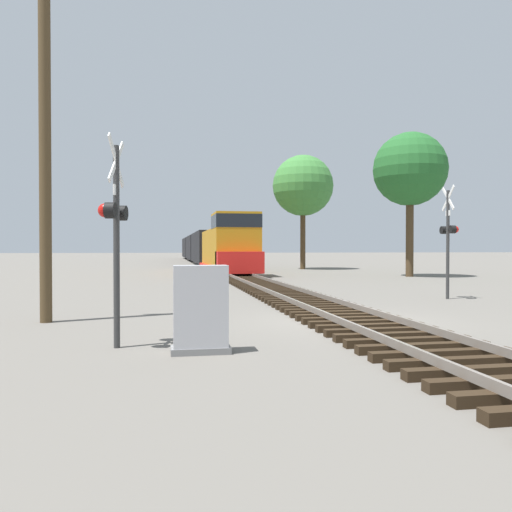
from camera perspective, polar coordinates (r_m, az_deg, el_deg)
The scene contains 9 objects.
ground_plane at distance 13.31m, azimuth 10.38°, elevation -7.36°, with size 400.00×400.00×0.00m, color #666059.
rail_track_bed at distance 13.29m, azimuth 10.39°, elevation -6.78°, with size 2.60×160.00×0.31m.
freight_train at distance 64.90m, azimuth -6.20°, elevation 0.91°, with size 3.02×68.79×4.28m.
crossing_signal_near at distance 9.89m, azimuth -15.81°, elevation 3.65°, with size 0.49×1.01×4.02m.
crossing_signal_far at distance 20.06m, azimuth 21.14°, elevation 2.35°, with size 0.38×1.01×4.24m.
relay_cabinet at distance 9.15m, azimuth -6.36°, elevation -6.14°, with size 1.07×0.50×1.60m.
utility_pole at distance 14.20m, azimuth -22.98°, elevation 13.25°, with size 1.80×0.30×9.68m.
tree_far_right at distance 35.43m, azimuth 17.19°, elevation 9.38°, with size 4.90×4.90×9.67m.
tree_mid_background at distance 45.99m, azimuth 5.38°, elevation 7.97°, with size 5.52×5.52×10.38m.
Camera 1 is at (-4.66, -12.32, 1.90)m, focal length 35.00 mm.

